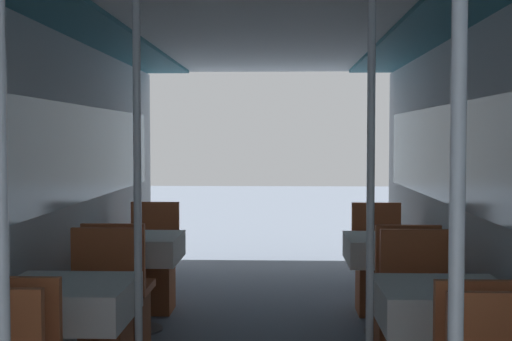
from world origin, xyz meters
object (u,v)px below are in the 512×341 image
(support_pole_right_0, at_px, (456,290))
(chair_right_far_1, at_px, (419,337))
(chair_left_far_2, at_px, (152,276))
(dining_table_left_1, at_px, (68,306))
(dining_table_right_1, at_px, (443,310))
(dining_table_left_2, at_px, (137,251))
(chair_left_near_2, at_px, (119,311))
(support_pole_right_1, at_px, (370,215))
(support_pole_left_1, at_px, (138,214))
(dining_table_right_2, at_px, (390,253))
(support_pole_left_0, at_px, (2,286))
(chair_right_far_2, at_px, (378,278))
(chair_left_far_1, at_px, (99,334))
(chair_right_near_2, at_px, (403,314))

(support_pole_right_0, bearing_deg, chair_right_far_1, 81.21)
(support_pole_right_0, bearing_deg, chair_left_far_2, 110.51)
(dining_table_left_1, distance_m, dining_table_right_1, 1.88)
(dining_table_left_1, relative_size, dining_table_left_2, 1.00)
(dining_table_right_1, bearing_deg, chair_left_near_2, 148.84)
(dining_table_left_2, bearing_deg, support_pole_right_1, -48.75)
(support_pole_left_1, bearing_deg, support_pole_right_1, 0.00)
(chair_left_far_2, bearing_deg, dining_table_left_1, 90.00)
(dining_table_right_2, bearing_deg, support_pole_left_0, -113.67)
(support_pole_right_1, xyz_separation_m, dining_table_right_2, (0.36, 1.74, -0.47))
(dining_table_right_1, relative_size, chair_right_far_2, 0.80)
(chair_left_far_1, xyz_separation_m, support_pole_left_1, (0.36, -0.60, 0.78))
(support_pole_right_0, height_order, chair_right_near_2, support_pole_right_0)
(support_pole_left_1, bearing_deg, dining_table_right_1, 0.00)
(support_pole_left_1, distance_m, chair_left_far_2, 2.49)
(chair_right_near_2, bearing_deg, dining_table_left_1, -148.84)
(chair_left_far_1, bearing_deg, chair_left_far_2, -90.00)
(chair_left_far_2, distance_m, dining_table_right_2, 2.00)
(dining_table_left_1, xyz_separation_m, chair_left_near_2, (-0.00, 1.14, -0.31))
(chair_left_far_2, height_order, support_pole_right_1, support_pole_right_1)
(dining_table_left_1, distance_m, support_pole_left_1, 0.59)
(chair_left_near_2, xyz_separation_m, dining_table_right_2, (1.88, 0.60, 0.31))
(dining_table_left_1, bearing_deg, support_pole_right_0, -48.75)
(support_pole_left_0, bearing_deg, chair_left_far_1, 98.79)
(support_pole_left_0, distance_m, support_pole_right_0, 1.16)
(support_pole_left_1, bearing_deg, chair_left_near_2, 107.59)
(dining_table_left_1, bearing_deg, chair_right_near_2, 31.16)
(chair_left_far_2, bearing_deg, support_pole_left_0, 95.07)
(chair_left_far_1, bearing_deg, chair_right_far_1, -180.00)
(support_pole_right_0, xyz_separation_m, support_pole_right_1, (0.00, 1.74, 0.00))
(support_pole_right_1, height_order, chair_right_near_2, support_pole_right_1)
(chair_right_far_1, xyz_separation_m, chair_right_near_2, (0.00, 0.54, 0.00))
(chair_left_far_1, relative_size, support_pole_right_1, 0.42)
(chair_left_far_1, relative_size, dining_table_right_1, 1.25)
(support_pole_left_0, xyz_separation_m, dining_table_right_2, (1.52, 3.47, -0.47))
(chair_right_far_2, bearing_deg, dining_table_right_1, 90.00)
(dining_table_left_2, distance_m, support_pole_right_1, 2.36)
(chair_left_near_2, relative_size, chair_left_far_2, 1.00)
(chair_left_far_1, relative_size, dining_table_left_2, 1.25)
(support_pole_left_0, bearing_deg, chair_left_near_2, 97.16)
(chair_left_far_1, bearing_deg, support_pole_right_1, 158.57)
(chair_left_near_2, distance_m, support_pole_right_0, 3.35)
(support_pole_left_1, relative_size, dining_table_right_2, 2.98)
(chair_right_far_1, height_order, support_pole_right_1, support_pole_right_1)
(chair_right_near_2, relative_size, chair_right_far_2, 1.00)
(dining_table_left_2, relative_size, chair_right_far_2, 0.80)
(dining_table_right_2, distance_m, chair_right_far_2, 0.67)
(dining_table_right_1, bearing_deg, support_pole_left_1, -180.00)
(dining_table_left_2, xyz_separation_m, chair_right_far_2, (1.88, 0.60, -0.31))
(support_pole_right_1, height_order, chair_right_far_2, support_pole_right_1)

